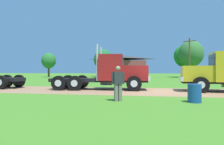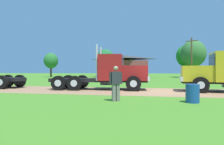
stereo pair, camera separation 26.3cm
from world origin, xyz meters
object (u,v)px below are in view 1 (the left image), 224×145
object	(u,v)px
visitor_standing_near	(118,82)
utility_pole_near	(189,57)
truck_foreground_white	(112,73)
shed_building	(122,67)
steel_barrel	(194,93)

from	to	relation	value
visitor_standing_near	utility_pole_near	size ratio (longest dim) A/B	0.23
visitor_standing_near	utility_pole_near	bearing A→B (deg)	71.74
truck_foreground_white	shed_building	xyz separation A→B (m)	(-2.75, 29.67, 1.18)
truck_foreground_white	shed_building	distance (m)	29.82
shed_building	utility_pole_near	bearing A→B (deg)	-27.08
truck_foreground_white	shed_building	size ratio (longest dim) A/B	0.68
visitor_standing_near	shed_building	xyz separation A→B (m)	(-4.03, 35.49, 1.53)
shed_building	steel_barrel	bearing A→B (deg)	-77.77
visitor_standing_near	shed_building	bearing A→B (deg)	96.47
steel_barrel	utility_pole_near	world-z (taller)	utility_pole_near
visitor_standing_near	steel_barrel	xyz separation A→B (m)	(3.62, 0.21, -0.51)
shed_building	utility_pole_near	distance (m)	15.20
visitor_standing_near	steel_barrel	bearing A→B (deg)	3.26
truck_foreground_white	steel_barrel	world-z (taller)	truck_foreground_white
visitor_standing_near	utility_pole_near	world-z (taller)	utility_pole_near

